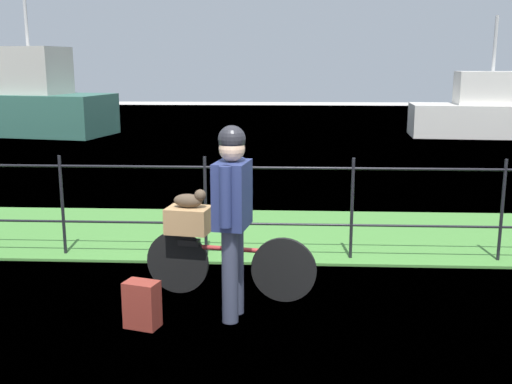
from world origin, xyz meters
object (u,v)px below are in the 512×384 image
at_px(wooden_crate, 189,220).
at_px(cyclist_person, 232,206).
at_px(backpack_on_paving, 142,304).
at_px(terrier_dog, 191,200).
at_px(moored_boat_mid, 32,103).
at_px(bicycle_main, 227,264).
at_px(moored_boat_near, 490,113).

bearing_deg(wooden_crate, cyclist_person, -48.99).
bearing_deg(wooden_crate, backpack_on_paving, -109.88).
bearing_deg(terrier_dog, wooden_crate, 170.43).
bearing_deg(moored_boat_mid, bicycle_main, -60.69).
relative_size(cyclist_person, backpack_on_paving, 4.21).
distance_m(bicycle_main, wooden_crate, 0.55).
height_order(wooden_crate, moored_boat_near, moored_boat_near).
bearing_deg(wooden_crate, moored_boat_mid, 118.17).
distance_m(wooden_crate, moored_boat_near, 14.80).
distance_m(wooden_crate, terrier_dog, 0.20).
distance_m(cyclist_person, moored_boat_mid, 15.38).
relative_size(wooden_crate, moored_boat_near, 0.08).
bearing_deg(wooden_crate, bicycle_main, -9.57).
xyz_separation_m(cyclist_person, moored_boat_near, (6.52, 13.58, -0.29)).
bearing_deg(cyclist_person, moored_boat_mid, 118.76).
bearing_deg(cyclist_person, wooden_crate, 131.01).
height_order(backpack_on_paving, moored_boat_mid, moored_boat_mid).
bearing_deg(backpack_on_paving, terrier_dog, 84.80).
distance_m(terrier_dog, moored_boat_mid, 14.70).
xyz_separation_m(bicycle_main, backpack_on_paving, (-0.65, -0.71, -0.13)).
distance_m(wooden_crate, backpack_on_paving, 0.98).
height_order(wooden_crate, backpack_on_paving, wooden_crate).
xyz_separation_m(bicycle_main, moored_boat_near, (6.62, 13.11, 0.39)).
height_order(terrier_dog, moored_boat_near, moored_boat_near).
bearing_deg(wooden_crate, terrier_dog, -9.57).
bearing_deg(bicycle_main, moored_boat_mid, 119.31).
height_order(cyclist_person, backpack_on_paving, cyclist_person).
height_order(bicycle_main, wooden_crate, wooden_crate).
distance_m(cyclist_person, backpack_on_paving, 1.12).
bearing_deg(bicycle_main, backpack_on_paving, -132.39).
height_order(terrier_dog, moored_boat_mid, moored_boat_mid).
bearing_deg(bicycle_main, cyclist_person, -78.73).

